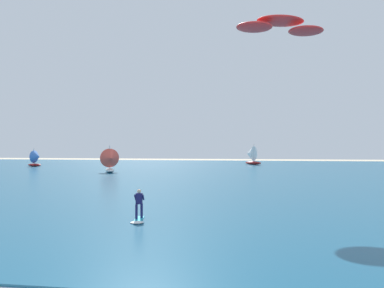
# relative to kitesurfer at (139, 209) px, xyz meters

# --- Properties ---
(ocean) EXTENTS (160.00, 90.00, 0.10)m
(ocean) POSITION_rel_kitesurfer_xyz_m (3.80, 35.95, -0.65)
(ocean) COLOR navy
(ocean) RESTS_ON ground
(shoreline_foam) EXTENTS (98.13, 1.45, 0.01)m
(shoreline_foam) POSITION_rel_kitesurfer_xyz_m (2.24, -8.60, -0.70)
(shoreline_foam) COLOR white
(shoreline_foam) RESTS_ON ground
(kitesurfer) EXTENTS (0.89, 2.02, 1.67)m
(kitesurfer) POSITION_rel_kitesurfer_xyz_m (0.00, 0.00, 0.00)
(kitesurfer) COLOR #26B2CC
(kitesurfer) RESTS_ON ocean
(kite) EXTENTS (7.49, 4.55, 1.08)m
(kite) POSITION_rel_kitesurfer_xyz_m (8.64, 9.14, 12.82)
(kite) COLOR red
(sailboat_far_left) EXTENTS (3.15, 2.71, 3.61)m
(sailboat_far_left) POSITION_rel_kitesurfer_xyz_m (-35.15, 46.46, 1.05)
(sailboat_far_left) COLOR maroon
(sailboat_far_left) RESTS_ON ocean
(sailboat_far_right) EXTENTS (4.06, 3.62, 4.53)m
(sailboat_far_right) POSITION_rel_kitesurfer_xyz_m (8.01, 59.88, 1.47)
(sailboat_far_right) COLOR maroon
(sailboat_far_right) RESTS_ON ocean
(sailboat_mid_left) EXTENTS (3.36, 3.73, 4.15)m
(sailboat_mid_left) POSITION_rel_kitesurfer_xyz_m (-14.19, 32.54, 1.30)
(sailboat_mid_left) COLOR white
(sailboat_mid_left) RESTS_ON ocean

